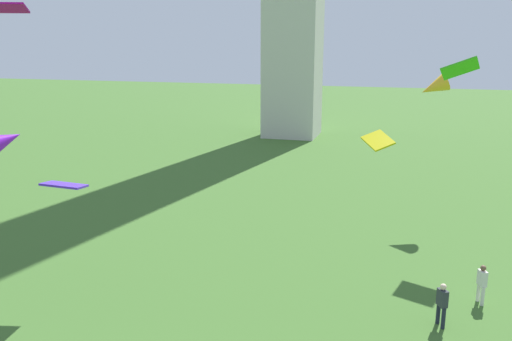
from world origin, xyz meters
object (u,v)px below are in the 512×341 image
object	(u,v)px
kite_flying_6	(378,140)
kite_flying_4	(434,87)
person_0	(482,282)
person_1	(442,302)
kite_flying_5	(460,68)
kite_flying_2	(64,185)
kite_flying_0	(10,8)

from	to	relation	value
kite_flying_6	kite_flying_4	bearing A→B (deg)	-41.28
person_0	person_1	xyz separation A→B (m)	(-1.56, -2.22, 0.03)
person_0	kite_flying_4	bearing A→B (deg)	169.37
kite_flying_5	kite_flying_6	bearing A→B (deg)	-102.18
person_1	kite_flying_2	distance (m)	14.82
person_1	kite_flying_4	size ratio (longest dim) A/B	0.83
kite_flying_2	kite_flying_6	size ratio (longest dim) A/B	1.47
kite_flying_2	kite_flying_4	distance (m)	20.69
kite_flying_0	kite_flying_4	distance (m)	22.83
person_0	kite_flying_0	xyz separation A→B (m)	(-22.37, 2.41, 10.61)
kite_flying_0	kite_flying_6	xyz separation A→B (m)	(18.35, -5.91, -4.65)
kite_flying_2	kite_flying_5	distance (m)	19.10
kite_flying_2	kite_flying_0	bearing A→B (deg)	-50.79
kite_flying_4	kite_flying_2	bearing A→B (deg)	-59.95
kite_flying_2	kite_flying_4	xyz separation A→B (m)	(14.04, 14.91, 2.92)
person_1	kite_flying_5	world-z (taller)	kite_flying_5
person_1	kite_flying_5	distance (m)	12.56
kite_flying_4	kite_flying_6	distance (m)	15.24
kite_flying_2	kite_flying_5	bearing A→B (deg)	-152.93
kite_flying_0	kite_flying_2	distance (m)	11.15
person_1	kite_flying_2	xyz separation A→B (m)	(-14.36, -1.10, 3.52)
person_0	kite_flying_6	xyz separation A→B (m)	(-4.02, -3.50, 5.96)
kite_flying_0	kite_flying_5	xyz separation A→B (m)	(21.49, 5.28, -2.90)
kite_flying_4	kite_flying_5	distance (m)	4.21
person_0	kite_flying_6	bearing A→B (deg)	-68.76
kite_flying_0	kite_flying_6	distance (m)	19.83
kite_flying_0	kite_flying_2	size ratio (longest dim) A/B	1.10
person_0	kite_flying_4	distance (m)	13.40
person_1	kite_flying_2	world-z (taller)	kite_flying_2
person_0	kite_flying_5	world-z (taller)	kite_flying_5
kite_flying_2	kite_flying_4	size ratio (longest dim) A/B	0.88
person_0	kite_flying_6	size ratio (longest dim) A/B	1.36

